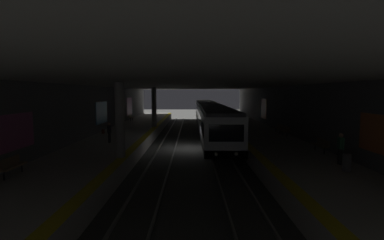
{
  "coord_description": "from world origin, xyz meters",
  "views": [
    {
      "loc": [
        -25.35,
        0.01,
        4.98
      ],
      "look_at": [
        9.4,
        -0.03,
        1.67
      ],
      "focal_mm": 26.98,
      "sensor_mm": 36.0,
      "label": 1
    }
  ],
  "objects_px": {
    "bench_left_mid": "(285,130)",
    "backpack_on_floor": "(103,132)",
    "pillar_far": "(154,107)",
    "bench_left_far": "(279,127)",
    "person_walking_mid": "(109,132)",
    "pillar_near": "(120,120)",
    "bench_right_near": "(11,165)",
    "bench_right_mid": "(131,117)",
    "person_waiting_near": "(340,147)",
    "trash_bin": "(347,162)",
    "metro_train": "(209,116)",
    "bench_left_near": "(321,144)"
  },
  "relations": [
    {
      "from": "bench_left_far",
      "to": "bench_right_mid",
      "type": "xyz_separation_m",
      "value": [
        12.32,
        17.07,
        0.0
      ]
    },
    {
      "from": "pillar_near",
      "to": "backpack_on_floor",
      "type": "relative_size",
      "value": 11.38
    },
    {
      "from": "metro_train",
      "to": "person_walking_mid",
      "type": "bearing_deg",
      "value": 147.35
    },
    {
      "from": "bench_left_far",
      "to": "bench_right_near",
      "type": "distance_m",
      "value": 22.51
    },
    {
      "from": "pillar_far",
      "to": "bench_right_mid",
      "type": "xyz_separation_m",
      "value": [
        7.1,
        4.18,
        -1.75
      ]
    },
    {
      "from": "bench_right_near",
      "to": "trash_bin",
      "type": "distance_m",
      "value": 16.36
    },
    {
      "from": "pillar_far",
      "to": "bench_right_near",
      "type": "bearing_deg",
      "value": 168.12
    },
    {
      "from": "metro_train",
      "to": "person_walking_mid",
      "type": "relative_size",
      "value": 22.66
    },
    {
      "from": "person_walking_mid",
      "to": "backpack_on_floor",
      "type": "relative_size",
      "value": 3.95
    },
    {
      "from": "person_waiting_near",
      "to": "trash_bin",
      "type": "xyz_separation_m",
      "value": [
        -1.29,
        0.32,
        -0.52
      ]
    },
    {
      "from": "backpack_on_floor",
      "to": "pillar_near",
      "type": "bearing_deg",
      "value": -157.66
    },
    {
      "from": "bench_left_mid",
      "to": "bench_left_far",
      "type": "distance_m",
      "value": 2.01
    },
    {
      "from": "person_walking_mid",
      "to": "bench_left_near",
      "type": "bearing_deg",
      "value": -103.9
    },
    {
      "from": "pillar_near",
      "to": "bench_left_near",
      "type": "bearing_deg",
      "value": -83.6
    },
    {
      "from": "pillar_far",
      "to": "person_walking_mid",
      "type": "relative_size",
      "value": 2.88
    },
    {
      "from": "bench_right_near",
      "to": "person_walking_mid",
      "type": "relative_size",
      "value": 1.08
    },
    {
      "from": "pillar_far",
      "to": "person_walking_mid",
      "type": "height_order",
      "value": "pillar_far"
    },
    {
      "from": "bench_right_mid",
      "to": "backpack_on_floor",
      "type": "distance_m",
      "value": 12.85
    },
    {
      "from": "bench_left_far",
      "to": "bench_right_near",
      "type": "xyz_separation_m",
      "value": [
        -14.68,
        17.07,
        0.0
      ]
    },
    {
      "from": "bench_left_mid",
      "to": "bench_right_mid",
      "type": "distance_m",
      "value": 22.28
    },
    {
      "from": "metro_train",
      "to": "backpack_on_floor",
      "type": "relative_size",
      "value": 89.44
    },
    {
      "from": "bench_right_mid",
      "to": "backpack_on_floor",
      "type": "xyz_separation_m",
      "value": [
        -12.84,
        -0.0,
        -0.32
      ]
    },
    {
      "from": "pillar_far",
      "to": "bench_left_far",
      "type": "relative_size",
      "value": 2.68
    },
    {
      "from": "backpack_on_floor",
      "to": "trash_bin",
      "type": "xyz_separation_m",
      "value": [
        -13.27,
        -16.33,
        0.23
      ]
    },
    {
      "from": "bench_left_far",
      "to": "backpack_on_floor",
      "type": "bearing_deg",
      "value": 91.77
    },
    {
      "from": "bench_right_mid",
      "to": "person_walking_mid",
      "type": "relative_size",
      "value": 1.08
    },
    {
      "from": "person_walking_mid",
      "to": "bench_right_near",
      "type": "bearing_deg",
      "value": 167.41
    },
    {
      "from": "bench_left_near",
      "to": "bench_right_mid",
      "type": "xyz_separation_m",
      "value": [
        21.57,
        17.07,
        0.0
      ]
    },
    {
      "from": "pillar_near",
      "to": "bench_right_near",
      "type": "xyz_separation_m",
      "value": [
        -3.98,
        4.18,
        -1.75
      ]
    },
    {
      "from": "pillar_near",
      "to": "pillar_far",
      "type": "xyz_separation_m",
      "value": [
        15.92,
        0.0,
        0.0
      ]
    },
    {
      "from": "bench_left_near",
      "to": "trash_bin",
      "type": "relative_size",
      "value": 2.0
    },
    {
      "from": "bench_left_near",
      "to": "trash_bin",
      "type": "xyz_separation_m",
      "value": [
        -4.54,
        0.73,
        -0.1
      ]
    },
    {
      "from": "person_waiting_near",
      "to": "trash_bin",
      "type": "height_order",
      "value": "person_waiting_near"
    },
    {
      "from": "bench_left_near",
      "to": "bench_right_mid",
      "type": "height_order",
      "value": "same"
    },
    {
      "from": "person_waiting_near",
      "to": "backpack_on_floor",
      "type": "xyz_separation_m",
      "value": [
        11.98,
        16.66,
        -0.75
      ]
    },
    {
      "from": "pillar_near",
      "to": "bench_right_mid",
      "type": "height_order",
      "value": "pillar_near"
    },
    {
      "from": "pillar_near",
      "to": "metro_train",
      "type": "xyz_separation_m",
      "value": [
        18.73,
        -6.55,
        -1.3
      ]
    },
    {
      "from": "bench_right_near",
      "to": "bench_left_mid",
      "type": "bearing_deg",
      "value": -53.42
    },
    {
      "from": "bench_left_mid",
      "to": "bench_right_near",
      "type": "height_order",
      "value": "same"
    },
    {
      "from": "person_waiting_near",
      "to": "backpack_on_floor",
      "type": "distance_m",
      "value": 20.53
    },
    {
      "from": "bench_left_far",
      "to": "person_walking_mid",
      "type": "distance_m",
      "value": 16.02
    },
    {
      "from": "bench_right_near",
      "to": "bench_right_mid",
      "type": "distance_m",
      "value": 26.99
    },
    {
      "from": "bench_left_mid",
      "to": "backpack_on_floor",
      "type": "relative_size",
      "value": 4.25
    },
    {
      "from": "pillar_far",
      "to": "bench_left_far",
      "type": "distance_m",
      "value": 14.01
    },
    {
      "from": "bench_right_near",
      "to": "backpack_on_floor",
      "type": "xyz_separation_m",
      "value": [
        14.15,
        -0.0,
        -0.32
      ]
    },
    {
      "from": "bench_left_near",
      "to": "trash_bin",
      "type": "bearing_deg",
      "value": 170.81
    },
    {
      "from": "bench_right_near",
      "to": "person_walking_mid",
      "type": "bearing_deg",
      "value": -12.59
    },
    {
      "from": "bench_left_far",
      "to": "trash_bin",
      "type": "bearing_deg",
      "value": 176.95
    },
    {
      "from": "person_walking_mid",
      "to": "trash_bin",
      "type": "xyz_separation_m",
      "value": [
        -8.26,
        -14.29,
        -0.43
      ]
    },
    {
      "from": "pillar_far",
      "to": "person_waiting_near",
      "type": "distance_m",
      "value": 21.71
    }
  ]
}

